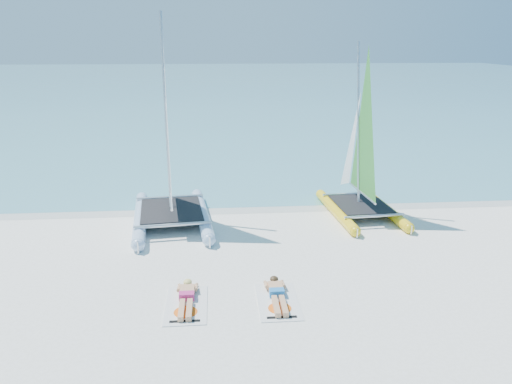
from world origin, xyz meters
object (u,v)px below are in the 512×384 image
catamaran_blue (169,161)px  catamaran_yellow (359,158)px  towel_a (186,305)px  sunbather_b (277,294)px  sunbather_a (187,297)px  towel_b (278,301)px

catamaran_blue → catamaran_yellow: catamaran_blue is taller
catamaran_blue → towel_a: bearing=-88.5°
catamaran_yellow → sunbather_b: catamaran_yellow is taller
catamaran_blue → sunbather_a: bearing=-88.2°
towel_b → towel_a: bearing=179.6°
sunbather_a → towel_b: (2.23, -0.21, -0.11)m
towel_b → sunbather_b: (0.00, 0.19, 0.11)m
catamaran_blue → towel_b: (3.04, -5.94, -2.17)m
sunbather_a → catamaran_yellow: bearing=46.6°
catamaran_yellow → towel_a: bearing=-136.6°
sunbather_a → sunbather_b: 2.23m
towel_a → towel_b: bearing=-0.4°
catamaran_blue → towel_a: (0.81, -5.93, -2.17)m
sunbather_b → catamaran_blue: bearing=117.8°
catamaran_blue → catamaran_yellow: size_ratio=1.16×
towel_a → sunbather_a: size_ratio=1.07×
towel_a → sunbather_b: (2.23, 0.18, 0.11)m
catamaran_blue → towel_a: 6.37m
sunbather_a → towel_b: size_ratio=0.93×
sunbather_a → sunbather_b: size_ratio=1.00×
catamaran_blue → catamaran_yellow: (6.81, 0.61, -0.20)m
towel_b → catamaran_yellow: bearing=60.1°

